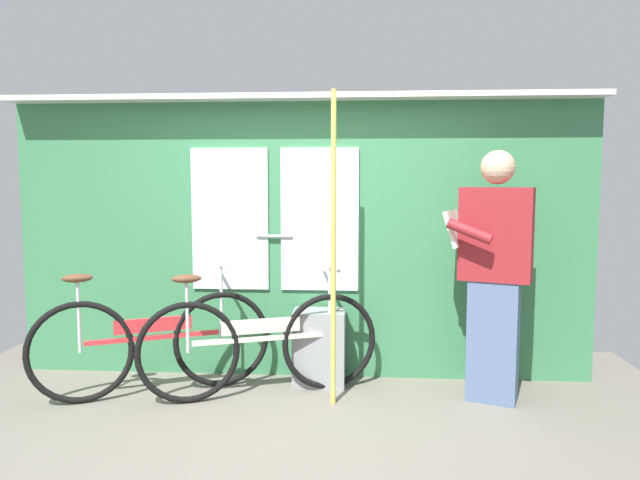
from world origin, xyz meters
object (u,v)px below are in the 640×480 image
object	(u,v)px
trash_bin_by_wall	(319,347)
handrail_pole	(333,250)
bicycle_leaning_behind	(153,343)
bicycle_near_door	(260,344)
passenger_reading_newspaper	(494,270)

from	to	relation	value
trash_bin_by_wall	handrail_pole	bearing A→B (deg)	-72.74
bicycle_leaning_behind	trash_bin_by_wall	bearing A→B (deg)	-9.56
bicycle_leaning_behind	trash_bin_by_wall	distance (m)	1.22
bicycle_leaning_behind	handrail_pole	xyz separation A→B (m)	(1.30, -0.09, 0.69)
bicycle_near_door	trash_bin_by_wall	world-z (taller)	bicycle_near_door
bicycle_leaning_behind	passenger_reading_newspaper	xyz separation A→B (m)	(2.40, 0.05, 0.54)
handrail_pole	passenger_reading_newspaper	bearing A→B (deg)	7.12
handrail_pole	bicycle_near_door	bearing A→B (deg)	167.59
bicycle_near_door	trash_bin_by_wall	xyz separation A→B (m)	(0.40, 0.29, -0.10)
passenger_reading_newspaper	handrail_pole	world-z (taller)	handrail_pole
bicycle_leaning_behind	trash_bin_by_wall	size ratio (longest dim) A/B	2.77
trash_bin_by_wall	bicycle_leaning_behind	bearing A→B (deg)	-164.95
handrail_pole	trash_bin_by_wall	bearing A→B (deg)	107.26
bicycle_near_door	passenger_reading_newspaper	distance (m)	1.72
bicycle_leaning_behind	passenger_reading_newspaper	distance (m)	2.46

